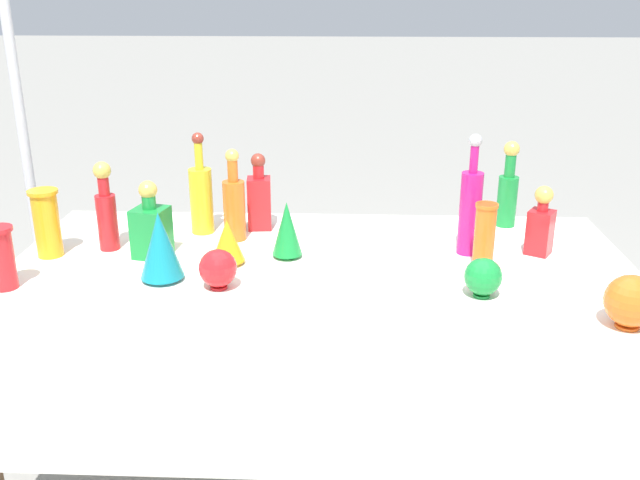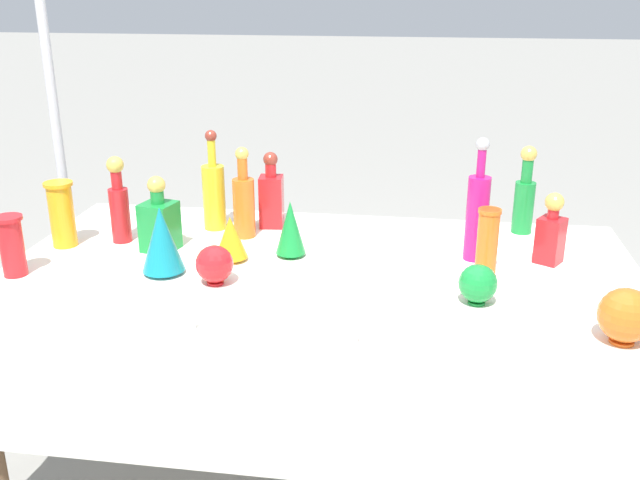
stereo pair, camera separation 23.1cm
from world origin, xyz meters
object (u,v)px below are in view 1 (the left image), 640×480
at_px(square_decanter_2, 541,224).
at_px(fluted_vase_2, 160,246).
at_px(square_decanter_0, 259,198).
at_px(fluted_vase_1, 228,241).
at_px(tall_bottle_0, 201,196).
at_px(slender_vase_0, 47,221).
at_px(slender_vase_2, 1,256).
at_px(round_bowl_2, 483,277).
at_px(slender_vase_1, 485,235).
at_px(round_bowl_0, 218,268).
at_px(fluted_vase_0, 287,229).
at_px(square_decanter_1, 151,227).
at_px(round_bowl_1, 631,301).
at_px(tall_bottle_1, 470,208).
at_px(tall_bottle_3, 234,204).
at_px(tall_bottle_4, 508,191).
at_px(tall_bottle_2, 106,211).
at_px(canopy_pole, 28,168).

distance_m(square_decanter_2, fluted_vase_2, 1.28).
bearing_deg(square_decanter_0, fluted_vase_1, -99.64).
relative_size(tall_bottle_0, slender_vase_0, 1.61).
height_order(slender_vase_2, round_bowl_2, slender_vase_2).
distance_m(slender_vase_1, round_bowl_0, 0.86).
distance_m(slender_vase_2, fluted_vase_2, 0.48).
distance_m(square_decanter_0, round_bowl_0, 0.57).
relative_size(fluted_vase_0, fluted_vase_1, 1.27).
bearing_deg(fluted_vase_1, square_decanter_1, 167.70).
bearing_deg(slender_vase_2, round_bowl_1, -5.88).
height_order(fluted_vase_2, round_bowl_2, fluted_vase_2).
bearing_deg(slender_vase_0, square_decanter_2, 3.05).
relative_size(tall_bottle_1, tall_bottle_3, 1.25).
bearing_deg(square_decanter_1, tall_bottle_0, 63.92).
bearing_deg(square_decanter_0, fluted_vase_2, -115.97).
distance_m(tall_bottle_4, fluted_vase_2, 1.33).
distance_m(square_decanter_2, slender_vase_2, 1.75).
height_order(fluted_vase_0, round_bowl_2, fluted_vase_0).
relative_size(tall_bottle_2, tall_bottle_4, 0.95).
distance_m(tall_bottle_0, square_decanter_0, 0.22).
relative_size(tall_bottle_0, tall_bottle_4, 1.15).
relative_size(square_decanter_0, round_bowl_0, 2.32).
bearing_deg(round_bowl_0, round_bowl_2, -1.90).
bearing_deg(slender_vase_2, fluted_vase_0, 19.25).
bearing_deg(square_decanter_2, tall_bottle_0, 171.83).
xyz_separation_m(tall_bottle_0, square_decanter_2, (1.21, -0.17, -0.03)).
bearing_deg(canopy_pole, fluted_vase_2, -48.11).
height_order(square_decanter_0, slender_vase_1, square_decanter_0).
xyz_separation_m(square_decanter_1, square_decanter_2, (1.33, 0.08, 0.00)).
bearing_deg(tall_bottle_0, fluted_vase_0, -35.63).
bearing_deg(round_bowl_0, slender_vase_2, -177.79).
bearing_deg(slender_vase_1, canopy_pole, 157.29).
distance_m(tall_bottle_0, fluted_vase_2, 0.46).
bearing_deg(round_bowl_0, tall_bottle_1, 22.44).
xyz_separation_m(square_decanter_2, canopy_pole, (-2.06, 0.62, 0.01)).
distance_m(fluted_vase_2, canopy_pole, 1.22).
xyz_separation_m(square_decanter_0, round_bowl_2, (0.74, -0.59, -0.06)).
xyz_separation_m(tall_bottle_2, round_bowl_2, (1.24, -0.35, -0.08)).
height_order(tall_bottle_1, round_bowl_0, tall_bottle_1).
relative_size(fluted_vase_1, canopy_pole, 0.07).
bearing_deg(tall_bottle_1, square_decanter_2, 1.09).
xyz_separation_m(tall_bottle_2, fluted_vase_0, (0.63, -0.05, -0.04)).
distance_m(slender_vase_2, round_bowl_0, 0.66).
xyz_separation_m(square_decanter_0, fluted_vase_0, (0.13, -0.30, -0.02)).
distance_m(round_bowl_1, canopy_pole, 2.47).
xyz_separation_m(tall_bottle_1, fluted_vase_0, (-0.62, -0.07, -0.06)).
distance_m(tall_bottle_4, square_decanter_0, 0.95).
bearing_deg(tall_bottle_2, canopy_pole, 131.04).
xyz_separation_m(tall_bottle_3, round_bowl_2, (0.82, -0.47, -0.07)).
bearing_deg(square_decanter_0, slender_vase_2, -140.41).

